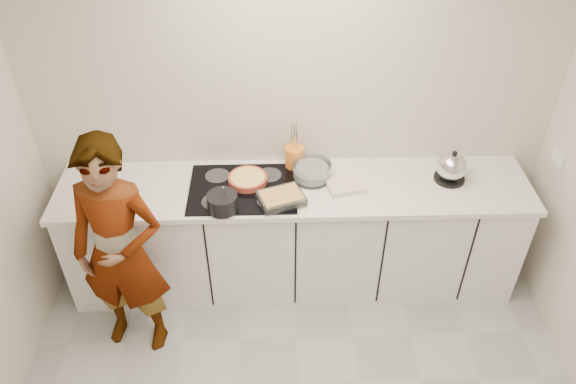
{
  "coord_description": "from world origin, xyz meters",
  "views": [
    {
      "loc": [
        -0.13,
        -1.71,
        3.28
      ],
      "look_at": [
        -0.05,
        1.05,
        1.05
      ],
      "focal_mm": 35.0,
      "sensor_mm": 36.0,
      "label": 1
    }
  ],
  "objects_px": {
    "baking_dish": "(281,198)",
    "mixing_bowl": "(312,172)",
    "tart_dish": "(248,179)",
    "saucepan": "(222,202)",
    "hob": "(243,189)",
    "kettle": "(451,168)",
    "cook": "(121,252)",
    "utensil_crock": "(294,158)"
  },
  "relations": [
    {
      "from": "baking_dish",
      "to": "mixing_bowl",
      "type": "distance_m",
      "value": 0.34
    },
    {
      "from": "mixing_bowl",
      "to": "tart_dish",
      "type": "bearing_deg",
      "value": -173.93
    },
    {
      "from": "saucepan",
      "to": "baking_dish",
      "type": "height_order",
      "value": "saucepan"
    },
    {
      "from": "hob",
      "to": "kettle",
      "type": "distance_m",
      "value": 1.43
    },
    {
      "from": "mixing_bowl",
      "to": "cook",
      "type": "distance_m",
      "value": 1.36
    },
    {
      "from": "tart_dish",
      "to": "mixing_bowl",
      "type": "height_order",
      "value": "mixing_bowl"
    },
    {
      "from": "saucepan",
      "to": "kettle",
      "type": "xyz_separation_m",
      "value": [
        1.54,
        0.28,
        0.03
      ]
    },
    {
      "from": "baking_dish",
      "to": "cook",
      "type": "bearing_deg",
      "value": -161.34
    },
    {
      "from": "tart_dish",
      "to": "utensil_crock",
      "type": "xyz_separation_m",
      "value": [
        0.33,
        0.18,
        0.04
      ]
    },
    {
      "from": "cook",
      "to": "utensil_crock",
      "type": "bearing_deg",
      "value": 43.04
    },
    {
      "from": "tart_dish",
      "to": "baking_dish",
      "type": "relative_size",
      "value": 0.92
    },
    {
      "from": "mixing_bowl",
      "to": "baking_dish",
      "type": "bearing_deg",
      "value": -129.68
    },
    {
      "from": "saucepan",
      "to": "mixing_bowl",
      "type": "bearing_deg",
      "value": 28.65
    },
    {
      "from": "saucepan",
      "to": "utensil_crock",
      "type": "distance_m",
      "value": 0.66
    },
    {
      "from": "baking_dish",
      "to": "cook",
      "type": "xyz_separation_m",
      "value": [
        -1.0,
        -0.34,
        -0.14
      ]
    },
    {
      "from": "mixing_bowl",
      "to": "utensil_crock",
      "type": "distance_m",
      "value": 0.18
    },
    {
      "from": "saucepan",
      "to": "baking_dish",
      "type": "bearing_deg",
      "value": 9.4
    },
    {
      "from": "kettle",
      "to": "utensil_crock",
      "type": "bearing_deg",
      "value": 170.54
    },
    {
      "from": "mixing_bowl",
      "to": "kettle",
      "type": "relative_size",
      "value": 1.18
    },
    {
      "from": "kettle",
      "to": "utensil_crock",
      "type": "height_order",
      "value": "kettle"
    },
    {
      "from": "utensil_crock",
      "to": "cook",
      "type": "height_order",
      "value": "cook"
    },
    {
      "from": "baking_dish",
      "to": "utensil_crock",
      "type": "bearing_deg",
      "value": 75.57
    },
    {
      "from": "tart_dish",
      "to": "baking_dish",
      "type": "bearing_deg",
      "value": -43.84
    },
    {
      "from": "tart_dish",
      "to": "saucepan",
      "type": "relative_size",
      "value": 1.2
    },
    {
      "from": "mixing_bowl",
      "to": "utensil_crock",
      "type": "xyz_separation_m",
      "value": [
        -0.12,
        0.13,
        0.03
      ]
    },
    {
      "from": "baking_dish",
      "to": "cook",
      "type": "height_order",
      "value": "cook"
    },
    {
      "from": "hob",
      "to": "utensil_crock",
      "type": "distance_m",
      "value": 0.44
    },
    {
      "from": "saucepan",
      "to": "cook",
      "type": "height_order",
      "value": "cook"
    },
    {
      "from": "tart_dish",
      "to": "cook",
      "type": "bearing_deg",
      "value": -144.52
    },
    {
      "from": "hob",
      "to": "baking_dish",
      "type": "bearing_deg",
      "value": -30.17
    },
    {
      "from": "mixing_bowl",
      "to": "hob",
      "type": "bearing_deg",
      "value": -166.66
    },
    {
      "from": "mixing_bowl",
      "to": "cook",
      "type": "relative_size",
      "value": 0.2
    },
    {
      "from": "saucepan",
      "to": "utensil_crock",
      "type": "bearing_deg",
      "value": 43.75
    },
    {
      "from": "tart_dish",
      "to": "saucepan",
      "type": "bearing_deg",
      "value": -118.77
    },
    {
      "from": "cook",
      "to": "kettle",
      "type": "bearing_deg",
      "value": 23.77
    },
    {
      "from": "hob",
      "to": "baking_dish",
      "type": "distance_m",
      "value": 0.3
    },
    {
      "from": "hob",
      "to": "saucepan",
      "type": "xyz_separation_m",
      "value": [
        -0.12,
        -0.21,
        0.06
      ]
    },
    {
      "from": "hob",
      "to": "kettle",
      "type": "xyz_separation_m",
      "value": [
        1.42,
        0.07,
        0.09
      ]
    },
    {
      "from": "utensil_crock",
      "to": "baking_dish",
      "type": "bearing_deg",
      "value": -104.43
    },
    {
      "from": "cook",
      "to": "baking_dish",
      "type": "bearing_deg",
      "value": 28.05
    },
    {
      "from": "saucepan",
      "to": "kettle",
      "type": "height_order",
      "value": "kettle"
    },
    {
      "from": "tart_dish",
      "to": "cook",
      "type": "xyz_separation_m",
      "value": [
        -0.77,
        -0.55,
        -0.13
      ]
    }
  ]
}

